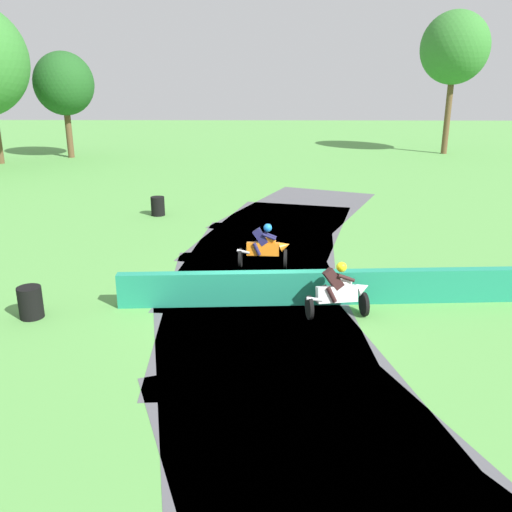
{
  "coord_description": "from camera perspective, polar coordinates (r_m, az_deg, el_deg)",
  "views": [
    {
      "loc": [
        0.24,
        -13.37,
        5.77
      ],
      "look_at": [
        0.0,
        1.32,
        0.9
      ],
      "focal_mm": 38.7,
      "sensor_mm": 36.0,
      "label": 1
    }
  ],
  "objects": [
    {
      "name": "track_asphalt",
      "position": [
        14.65,
        4.34,
        -4.89
      ],
      "size": [
        10.15,
        31.37,
        0.01
      ],
      "color": "#515156",
      "rests_on": "ground"
    },
    {
      "name": "safety_barrier",
      "position": [
        15.7,
        21.36,
        -2.79
      ],
      "size": [
        18.57,
        1.4,
        0.9
      ],
      "primitive_type": "cube",
      "rotation": [
        0.0,
        0.0,
        -1.51
      ],
      "color": "#1E8466",
      "rests_on": "ground"
    },
    {
      "name": "tree_mid_rise",
      "position": [
        42.28,
        -19.24,
        16.44
      ],
      "size": [
        4.1,
        4.1,
        7.26
      ],
      "color": "brown",
      "rests_on": "ground"
    },
    {
      "name": "ground_plane",
      "position": [
        14.56,
        -0.09,
        -5.0
      ],
      "size": [
        120.0,
        120.0,
        0.0
      ],
      "primitive_type": "plane",
      "color": "#569947"
    },
    {
      "name": "tire_stack_mid_a",
      "position": [
        14.75,
        -22.28,
        -4.46
      ],
      "size": [
        0.59,
        0.59,
        0.8
      ],
      "color": "black",
      "rests_on": "ground"
    },
    {
      "name": "tree_behind_barrier",
      "position": [
        44.5,
        19.85,
        19.55
      ],
      "size": [
        4.85,
        4.85,
        10.08
      ],
      "color": "brown",
      "rests_on": "ground"
    },
    {
      "name": "motorcycle_chase_white",
      "position": [
        13.83,
        8.63,
        -3.61
      ],
      "size": [
        1.67,
        0.96,
        1.43
      ],
      "color": "black",
      "rests_on": "ground"
    },
    {
      "name": "tire_stack_near",
      "position": [
        23.94,
        -10.11,
        5.09
      ],
      "size": [
        0.58,
        0.58,
        0.8
      ],
      "color": "black",
      "rests_on": "ground"
    },
    {
      "name": "motorcycle_lead_orange",
      "position": [
        17.09,
        0.97,
        0.95
      ],
      "size": [
        1.7,
        0.77,
        1.42
      ],
      "color": "black",
      "rests_on": "ground"
    }
  ]
}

